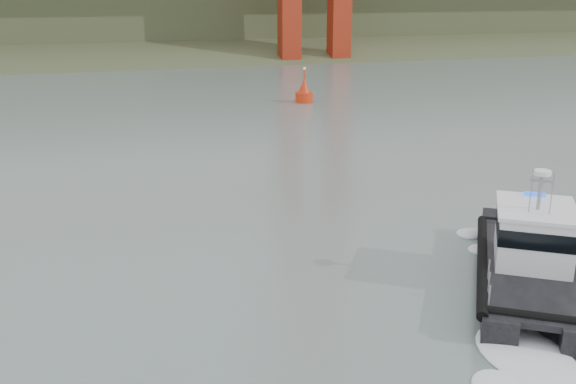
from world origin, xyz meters
name	(u,v)px	position (x,y,z in m)	size (l,w,h in m)	color
ground	(369,292)	(0.00, 0.00, 0.00)	(400.00, 400.00, 0.00)	slate
headlands	(145,5)	(0.00, 125.50, 7.05)	(500.00, 105.36, 27.12)	#3E4A2A
patrol_boat	(532,257)	(6.45, -1.19, 1.25)	(8.61, 10.73, 5.00)	black
nav_buoy	(304,93)	(9.95, 41.10, 0.99)	(1.81, 1.81, 3.77)	red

